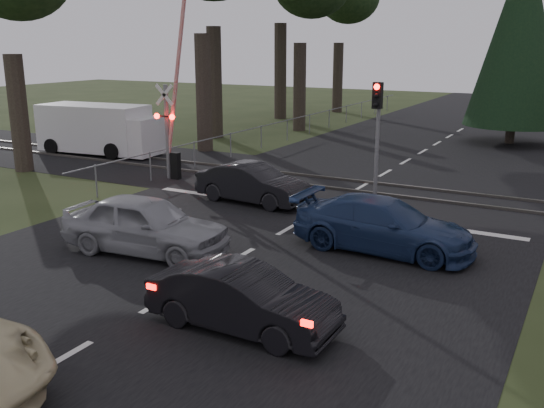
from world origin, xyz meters
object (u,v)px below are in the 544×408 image
Objects in this scene: crossing_signal at (172,129)px; blue_sedan at (383,225)px; white_van at (102,129)px; silver_car at (145,225)px; dark_hatchback at (242,299)px; traffic_signal_center at (377,120)px; dark_car_far at (253,184)px.

crossing_signal is 1.43× the size of blue_sedan.
silver_car is at bearing -48.75° from white_van.
dark_hatchback is at bearing -45.58° from white_van.
traffic_signal_center is at bearing -14.28° from white_van.
silver_car is at bearing 121.13° from blue_sedan.
white_van reaches higher than dark_car_far.
blue_sedan is 0.76× the size of white_van.
dark_hatchback is 5.24m from silver_car.
silver_car is at bearing -56.95° from crossing_signal.
traffic_signal_center is at bearing 6.15° from crossing_signal.
dark_car_far is 12.33m from white_van.
white_van is at bearing 42.20° from silver_car.
silver_car is (-3.35, -8.46, -2.03)m from traffic_signal_center.
traffic_signal_center reaches higher than blue_sedan.
crossing_signal is at bearing -173.85° from traffic_signal_center.
dark_car_far is (-5.60, 2.68, -0.03)m from blue_sedan.
traffic_signal_center reaches higher than white_van.
crossing_signal is 13.96m from dark_hatchback.
dark_car_far is at bearing 29.55° from dark_hatchback.
crossing_signal reaches higher than dark_hatchback.
white_van is at bearing 67.64° from blue_sedan.
traffic_signal_center is at bearing 6.62° from dark_hatchback.
traffic_signal_center is 6.07m from blue_sedan.
silver_car is at bearing 60.79° from dark_hatchback.
dark_car_far is at bearing -4.03° from silver_car.
crossing_signal reaches higher than silver_car.
blue_sedan is at bearing -68.35° from traffic_signal_center.
crossing_signal is 1.83× the size of dark_hatchback.
dark_hatchback is at bearing -83.81° from traffic_signal_center.
blue_sedan is (2.10, -5.30, -2.10)m from traffic_signal_center.
traffic_signal_center is (8.27, 0.89, 0.75)m from crossing_signal.
crossing_signal is 1.70× the size of dark_car_far.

